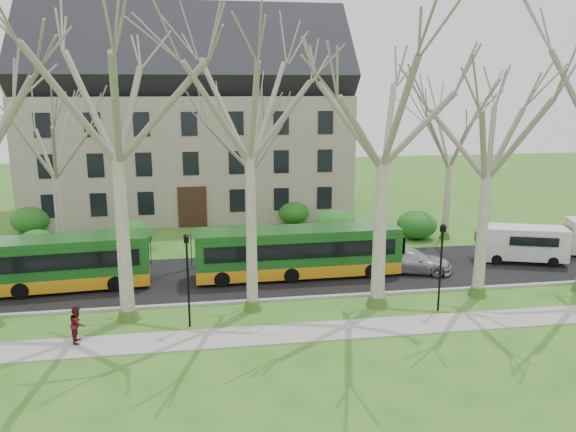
{
  "coord_description": "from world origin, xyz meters",
  "views": [
    {
      "loc": [
        -5.26,
        -25.31,
        10.7
      ],
      "look_at": [
        -0.82,
        3.0,
        4.1
      ],
      "focal_mm": 35.0,
      "sensor_mm": 36.0,
      "label": 1
    }
  ],
  "objects_px": {
    "bus_follow": "(298,252)",
    "sedan": "(410,260)",
    "van_a": "(522,245)",
    "pedestrian_b": "(77,324)",
    "bus_lead": "(35,264)"
  },
  "relations": [
    {
      "from": "bus_follow",
      "to": "sedan",
      "type": "xyz_separation_m",
      "value": [
        6.66,
        -0.25,
        -0.76
      ]
    },
    {
      "from": "sedan",
      "to": "van_a",
      "type": "relative_size",
      "value": 0.94
    },
    {
      "from": "bus_lead",
      "to": "sedan",
      "type": "distance_m",
      "value": 20.89
    },
    {
      "from": "bus_follow",
      "to": "van_a",
      "type": "distance_m",
      "value": 14.23
    },
    {
      "from": "sedan",
      "to": "van_a",
      "type": "xyz_separation_m",
      "value": [
        7.56,
        0.72,
        0.42
      ]
    },
    {
      "from": "bus_follow",
      "to": "van_a",
      "type": "relative_size",
      "value": 2.28
    },
    {
      "from": "sedan",
      "to": "bus_lead",
      "type": "bearing_deg",
      "value": 107.49
    },
    {
      "from": "van_a",
      "to": "pedestrian_b",
      "type": "bearing_deg",
      "value": -145.41
    },
    {
      "from": "bus_lead",
      "to": "bus_follow",
      "type": "height_order",
      "value": "bus_lead"
    },
    {
      "from": "van_a",
      "to": "bus_lead",
      "type": "bearing_deg",
      "value": -160.76
    },
    {
      "from": "bus_lead",
      "to": "pedestrian_b",
      "type": "relative_size",
      "value": 7.33
    },
    {
      "from": "sedan",
      "to": "van_a",
      "type": "distance_m",
      "value": 7.61
    },
    {
      "from": "bus_follow",
      "to": "van_a",
      "type": "xyz_separation_m",
      "value": [
        14.22,
        0.47,
        -0.34
      ]
    },
    {
      "from": "bus_follow",
      "to": "sedan",
      "type": "relative_size",
      "value": 2.42
    },
    {
      "from": "bus_lead",
      "to": "sedan",
      "type": "xyz_separation_m",
      "value": [
        20.87,
        -0.05,
        -0.78
      ]
    }
  ]
}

